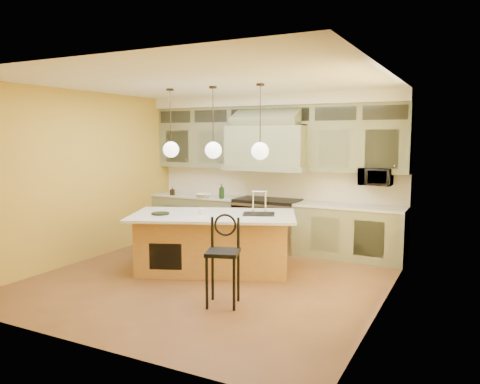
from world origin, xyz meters
The scene contains 18 objects.
floor centered at (0.00, 0.00, 0.00)m, with size 5.00×5.00×0.00m, color brown.
ceiling centered at (0.00, 0.00, 2.90)m, with size 5.00×5.00×0.00m, color white.
wall_back centered at (0.00, 2.50, 1.45)m, with size 5.00×5.00×0.00m, color gold.
wall_front centered at (0.00, -2.50, 1.45)m, with size 5.00×5.00×0.00m, color gold.
wall_left centered at (-2.50, 0.00, 1.45)m, with size 5.00×5.00×0.00m, color gold.
wall_right centered at (2.50, 0.00, 1.45)m, with size 5.00×5.00×0.00m, color gold.
back_cabinetry centered at (0.00, 2.23, 1.43)m, with size 5.00×0.77×2.90m.
range centered at (0.00, 2.14, 0.49)m, with size 1.20×0.74×0.96m.
kitchen_island centered at (-0.19, 0.45, 0.47)m, with size 2.88×2.23×1.35m.
counter_stool centered at (0.68, -0.82, 0.66)m, with size 0.51×0.51×1.15m.
microwave centered at (1.95, 2.25, 1.45)m, with size 0.54×0.37×0.30m, color black.
oil_bottle_a centered at (-0.88, 1.92, 1.08)m, with size 0.11×0.11×0.29m, color black.
oil_bottle_b centered at (-2.03, 1.92, 1.03)m, with size 0.08×0.08×0.17m, color black.
fruit_bowl centered at (-1.30, 1.92, 0.98)m, with size 0.29×0.29×0.07m, color white.
cup centered at (-0.34, 0.31, 0.97)m, with size 0.10×0.10×0.10m, color white.
pendant_left centered at (-0.99, 0.45, 1.95)m, with size 0.26×0.26×1.11m.
pendant_center centered at (-0.19, 0.45, 1.95)m, with size 0.26×0.26×1.11m.
pendant_right centered at (0.61, 0.45, 1.95)m, with size 0.26×0.26×1.11m.
Camera 1 is at (3.49, -5.87, 2.15)m, focal length 35.00 mm.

